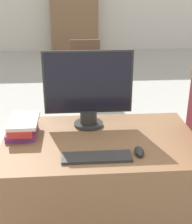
{
  "coord_description": "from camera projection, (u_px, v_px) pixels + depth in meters",
  "views": [
    {
      "loc": [
        -0.15,
        -1.29,
        1.61
      ],
      "look_at": [
        -0.03,
        0.33,
        0.94
      ],
      "focal_mm": 50.0,
      "sensor_mm": 36.0,
      "label": 1
    }
  ],
  "objects": [
    {
      "name": "desk",
      "position": [
        100.0,
        190.0,
        2.02
      ],
      "size": [
        1.17,
        0.74,
        0.75
      ],
      "color": "brown",
      "rests_on": "ground_plane"
    },
    {
      "name": "monitor",
      "position": [
        88.0,
        89.0,
        1.96
      ],
      "size": [
        0.56,
        0.19,
        0.49
      ],
      "color": "#282828",
      "rests_on": "desk"
    },
    {
      "name": "keyboard",
      "position": [
        97.0,
        157.0,
        1.66
      ],
      "size": [
        0.37,
        0.11,
        0.02
      ],
      "color": "#2D2D2D",
      "rests_on": "desk"
    },
    {
      "name": "mouse",
      "position": [
        139.0,
        151.0,
        1.7
      ],
      "size": [
        0.05,
        0.1,
        0.04
      ],
      "color": "#262626",
      "rests_on": "desk"
    },
    {
      "name": "book_stack",
      "position": [
        23.0,
        127.0,
        1.91
      ],
      "size": [
        0.19,
        0.27,
        0.1
      ],
      "color": "#7A3384",
      "rests_on": "desk"
    },
    {
      "name": "far_chair",
      "position": [
        86.0,
        66.0,
        4.66
      ],
      "size": [
        0.44,
        0.44,
        0.84
      ],
      "rotation": [
        0.0,
        0.0,
        -0.17
      ],
      "color": "#4C3323",
      "rests_on": "ground_plane"
    },
    {
      "name": "bookshelf_far",
      "position": [
        74.0,
        14.0,
        7.63
      ],
      "size": [
        1.16,
        0.32,
        1.86
      ],
      "color": "#846042",
      "rests_on": "ground_plane"
    }
  ]
}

